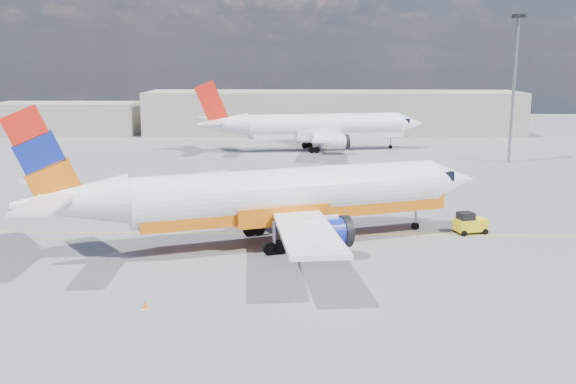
{
  "coord_description": "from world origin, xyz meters",
  "views": [
    {
      "loc": [
        -0.69,
        -47.73,
        14.1
      ],
      "look_at": [
        -1.83,
        3.04,
        3.5
      ],
      "focal_mm": 40.0,
      "sensor_mm": 36.0,
      "label": 1
    }
  ],
  "objects_px": {
    "second_jet": "(317,127)",
    "gse_tug": "(470,223)",
    "main_jet": "(276,196)",
    "traffic_cone": "(145,305)"
  },
  "relations": [
    {
      "from": "second_jet",
      "to": "gse_tug",
      "type": "bearing_deg",
      "value": -88.05
    },
    {
      "from": "traffic_cone",
      "to": "gse_tug",
      "type": "bearing_deg",
      "value": 36.46
    },
    {
      "from": "second_jet",
      "to": "traffic_cone",
      "type": "height_order",
      "value": "second_jet"
    },
    {
      "from": "main_jet",
      "to": "traffic_cone",
      "type": "bearing_deg",
      "value": -138.05
    },
    {
      "from": "second_jet",
      "to": "main_jet",
      "type": "bearing_deg",
      "value": -106.17
    },
    {
      "from": "main_jet",
      "to": "gse_tug",
      "type": "bearing_deg",
      "value": -8.92
    },
    {
      "from": "second_jet",
      "to": "gse_tug",
      "type": "relative_size",
      "value": 12.94
    },
    {
      "from": "main_jet",
      "to": "gse_tug",
      "type": "distance_m",
      "value": 16.32
    },
    {
      "from": "gse_tug",
      "to": "main_jet",
      "type": "bearing_deg",
      "value": 174.95
    },
    {
      "from": "second_jet",
      "to": "gse_tug",
      "type": "distance_m",
      "value": 49.6
    }
  ]
}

